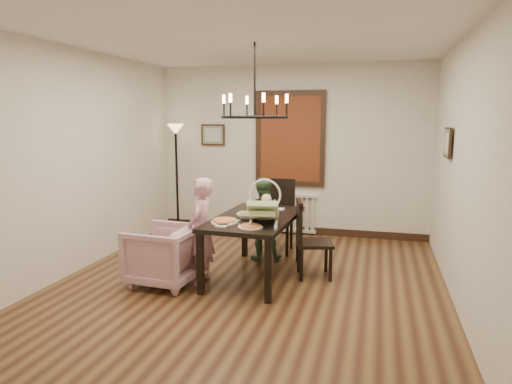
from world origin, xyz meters
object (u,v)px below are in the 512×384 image
at_px(dining_table, 255,224).
at_px(elderly_woman, 201,240).
at_px(chair_right, 315,239).
at_px(seated_man, 262,226).
at_px(baby_bouncer, 263,209).
at_px(drinking_glass, 249,212).
at_px(floor_lamp, 177,179).
at_px(chair_far, 277,216).
at_px(armchair, 164,255).

xyz_separation_m(dining_table, elderly_woman, (-0.56, -0.36, -0.15)).
bearing_deg(elderly_woman, chair_right, 109.41).
height_order(seated_man, baby_bouncer, baby_bouncer).
xyz_separation_m(dining_table, drinking_glass, (-0.05, -0.09, 0.15)).
bearing_deg(drinking_glass, floor_lamp, 133.08).
xyz_separation_m(chair_far, seated_man, (-0.11, -0.41, -0.06)).
relative_size(chair_far, drinking_glass, 7.70).
distance_m(seated_man, floor_lamp, 2.21).
xyz_separation_m(chair_far, drinking_glass, (-0.08, -1.19, 0.29)).
relative_size(elderly_woman, baby_bouncer, 1.93).
relative_size(dining_table, baby_bouncer, 3.04).
xyz_separation_m(baby_bouncer, drinking_glass, (-0.25, 0.26, -0.11)).
relative_size(dining_table, floor_lamp, 0.91).
xyz_separation_m(seated_man, baby_bouncer, (0.28, -1.04, 0.46)).
bearing_deg(elderly_woman, chair_far, 154.57).
xyz_separation_m(chair_far, baby_bouncer, (0.17, -1.45, 0.40)).
bearing_deg(baby_bouncer, chair_right, 35.09).
bearing_deg(floor_lamp, chair_right, -33.20).
bearing_deg(chair_far, drinking_glass, -95.52).
distance_m(chair_right, elderly_woman, 1.38).
xyz_separation_m(dining_table, floor_lamp, (-1.90, 1.88, 0.23)).
distance_m(dining_table, chair_far, 1.11).
height_order(elderly_woman, baby_bouncer, baby_bouncer).
relative_size(chair_right, armchair, 1.26).
bearing_deg(baby_bouncer, drinking_glass, 122.85).
xyz_separation_m(armchair, floor_lamp, (-0.93, 2.40, 0.55)).
bearing_deg(chair_right, drinking_glass, 94.54).
height_order(chair_far, elderly_woman, chair_far).
height_order(chair_right, baby_bouncer, baby_bouncer).
bearing_deg(chair_right, baby_bouncer, 120.77).
height_order(chair_far, armchair, chair_far).
bearing_deg(baby_bouncer, dining_table, 108.75).
xyz_separation_m(chair_right, drinking_glass, (-0.76, -0.27, 0.34)).
bearing_deg(armchair, seated_man, 147.99).
distance_m(chair_far, armchair, 1.91).
height_order(elderly_woman, seated_man, elderly_woman).
bearing_deg(elderly_woman, floor_lamp, -152.77).
distance_m(seated_man, drinking_glass, 0.86).
xyz_separation_m(armchair, elderly_woman, (0.41, 0.15, 0.17)).
xyz_separation_m(chair_right, floor_lamp, (-2.61, 1.71, 0.42)).
height_order(dining_table, armchair, dining_table).
bearing_deg(floor_lamp, seated_man, -33.35).
distance_m(chair_far, seated_man, 0.43).
distance_m(dining_table, armchair, 1.14).
bearing_deg(baby_bouncer, chair_far, 86.03).
bearing_deg(armchair, drinking_glass, 118.89).
height_order(dining_table, baby_bouncer, baby_bouncer).
bearing_deg(dining_table, armchair, -149.35).
distance_m(chair_far, drinking_glass, 1.23).
bearing_deg(chair_far, floor_lamp, 155.99).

